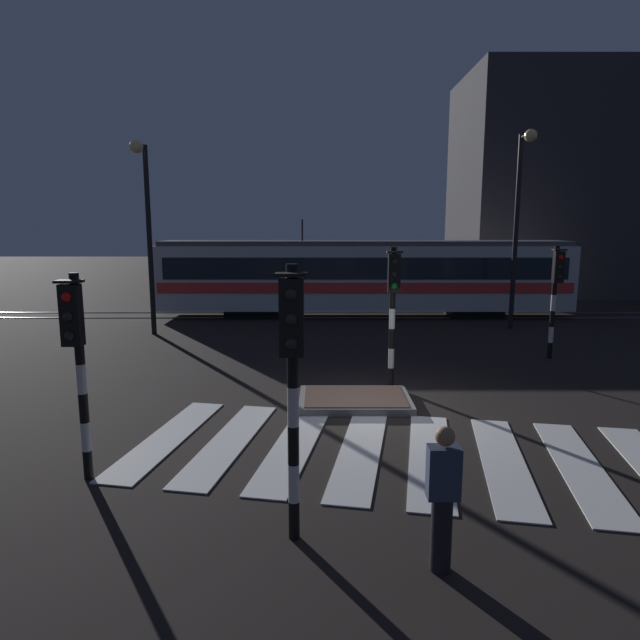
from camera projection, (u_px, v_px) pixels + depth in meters
name	position (u px, v px, depth m)	size (l,w,h in m)	color
ground_plane	(383.00, 413.00, 11.56)	(120.00, 120.00, 0.00)	black
rail_near	(352.00, 318.00, 23.42)	(80.00, 0.12, 0.03)	#59595E
rail_far	(350.00, 313.00, 24.83)	(80.00, 0.12, 0.03)	#59595E
crosswalk_zebra	(397.00, 454.00, 9.45)	(9.60, 5.47, 0.02)	silver
traffic_island	(357.00, 400.00, 12.12)	(2.43, 1.73, 0.18)	slate
traffic_light_median_centre	(395.00, 297.00, 12.90)	(0.36, 0.42, 3.39)	black
traffic_light_corner_far_right	(558.00, 285.00, 15.85)	(0.36, 0.42, 3.31)	black
traffic_light_kerb_mid_left	(294.00, 364.00, 6.45)	(0.36, 0.42, 3.44)	black
traffic_light_corner_near_left	(79.00, 347.00, 8.11)	(0.36, 0.42, 3.20)	black
street_lamp_trackside_right	(522.00, 207.00, 20.04)	(0.44, 1.21, 7.18)	black
street_lamp_trackside_left	(148.00, 214.00, 19.03)	(0.44, 1.21, 6.66)	black
tram	(365.00, 276.00, 23.82)	(17.72, 2.58, 4.15)	silver
pedestrian_waiting_at_kerb	(445.00, 498.00, 6.12)	(0.36, 0.24, 1.71)	black
building_backdrop	(602.00, 186.00, 31.81)	(15.96, 8.00, 12.28)	#2D2D33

